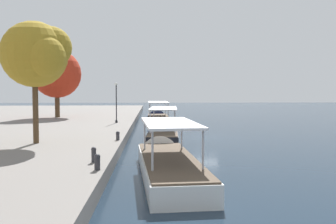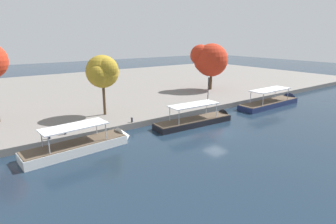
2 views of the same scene
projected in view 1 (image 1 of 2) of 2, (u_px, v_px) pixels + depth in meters
The scene contains 10 objects.
ground_plane at pixel (205, 137), 34.65m from camera, with size 220.00×220.00×0.00m, color #192838.
tour_boat_0 at pixel (167, 166), 19.35m from camera, with size 11.95×3.51×3.81m.
tour_boat_1 at pixel (164, 133), 35.19m from camera, with size 12.67×3.29×3.89m.
tour_boat_2 at pixel (158, 120), 52.42m from camera, with size 14.25×3.17×4.12m.
mooring_bollard_0 at pixel (97, 161), 16.43m from camera, with size 0.29×0.29×0.75m.
mooring_bollard_1 at pixel (94, 154), 18.23m from camera, with size 0.26×0.26×0.79m.
mooring_bollard_2 at pixel (118, 135), 26.59m from camera, with size 0.28×0.28×0.67m.
lamp_post at pixel (116, 101), 41.31m from camera, with size 0.32×0.32×4.60m.
tree_0 at pixel (39, 54), 24.61m from camera, with size 4.55×4.72×8.35m.
tree_2 at pixel (53, 73), 49.63m from camera, with size 7.13×6.93×9.39m.
Camera 1 is at (-34.25, 5.17, 4.38)m, focal length 38.71 mm.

